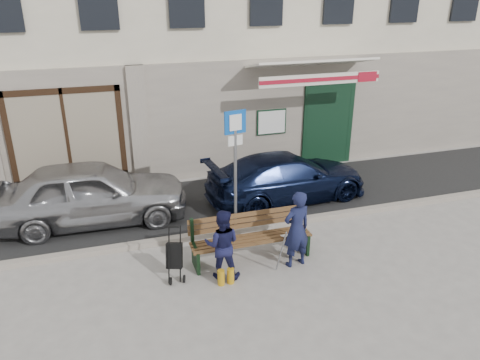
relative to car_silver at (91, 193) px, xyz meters
name	(u,v)px	position (x,y,z in m)	size (l,w,h in m)	color
ground	(249,271)	(2.75, -2.99, -0.72)	(80.00, 80.00, 0.00)	#9E9991
asphalt_lane	(209,204)	(2.75, 0.11, -0.72)	(60.00, 3.20, 0.01)	#282828
curb	(227,231)	(2.75, -1.49, -0.66)	(60.00, 0.18, 0.12)	#9E9384
car_silver	(91,193)	(0.00, 0.00, 0.00)	(1.71, 4.25, 1.45)	#A9A9AE
car_navy	(287,177)	(4.70, -0.19, -0.13)	(1.68, 4.12, 1.20)	black
parking_sign	(235,151)	(3.03, -1.20, 1.06)	(0.49, 0.13, 2.67)	gray
bench	(249,239)	(2.88, -2.60, -0.27)	(2.40, 1.17, 0.98)	brown
man	(297,229)	(3.68, -3.05, 0.05)	(0.56, 0.37, 1.55)	#161A3D
woman	(222,244)	(2.23, -3.01, -0.05)	(0.66, 0.51, 1.36)	#16173D
stroller	(174,257)	(1.38, -2.80, -0.28)	(0.36, 0.46, 1.01)	black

